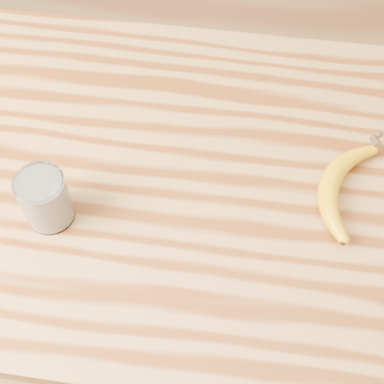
# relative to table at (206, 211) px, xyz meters

# --- Properties ---
(table) EXTENTS (1.20, 0.80, 0.90)m
(table) POSITION_rel_table_xyz_m (0.00, 0.00, 0.00)
(table) COLOR #A4763B
(table) RESTS_ON ground
(smoothie_glass) EXTENTS (0.08, 0.08, 0.10)m
(smoothie_glass) POSITION_rel_table_xyz_m (-0.26, -0.13, 0.18)
(smoothie_glass) COLOR white
(smoothie_glass) RESTS_ON table
(banana) EXTENTS (0.19, 0.33, 0.04)m
(banana) POSITION_rel_table_xyz_m (0.22, 0.00, 0.15)
(banana) COLOR #D99804
(banana) RESTS_ON table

